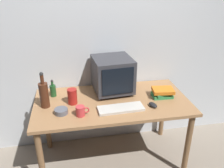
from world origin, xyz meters
TOP-DOWN VIEW (x-y plane):
  - ground_plane at (0.00, 0.00)m, footprint 6.00×6.00m
  - back_wall at (0.00, 0.45)m, footprint 4.00×0.08m
  - desk at (0.00, 0.00)m, footprint 1.50×0.77m
  - crt_monitor at (0.04, 0.19)m, footprint 0.41×0.42m
  - keyboard at (0.05, -0.18)m, footprint 0.43×0.17m
  - computer_mouse at (0.36, -0.18)m, footprint 0.09×0.11m
  - bottle_tall at (-0.63, 0.00)m, footprint 0.08×0.08m
  - bottle_short at (-0.57, 0.20)m, footprint 0.06×0.06m
  - book_stack at (0.52, -0.01)m, footprint 0.23×0.18m
  - mug at (-0.32, -0.21)m, footprint 0.12×0.08m
  - cd_spindle at (-0.49, -0.15)m, footprint 0.12×0.12m
  - metal_canister at (-0.38, 0.01)m, footprint 0.09×0.09m

SIDE VIEW (x-z plane):
  - ground_plane at x=0.00m, z-range 0.00..0.00m
  - desk at x=0.00m, z-range 0.28..1.02m
  - keyboard at x=0.05m, z-range 0.74..0.76m
  - computer_mouse at x=0.36m, z-range 0.74..0.77m
  - cd_spindle at x=-0.49m, z-range 0.74..0.78m
  - mug at x=-0.32m, z-range 0.74..0.83m
  - book_stack at x=0.52m, z-range 0.74..0.83m
  - bottle_short at x=-0.57m, z-range 0.72..0.89m
  - metal_canister at x=-0.38m, z-range 0.74..0.89m
  - bottle_tall at x=-0.63m, z-range 0.70..1.04m
  - crt_monitor at x=0.04m, z-range 0.75..1.12m
  - back_wall at x=0.00m, z-range 0.00..2.50m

